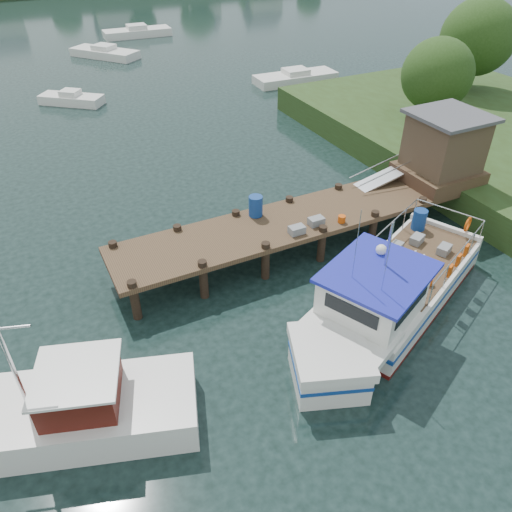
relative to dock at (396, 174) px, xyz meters
name	(u,v)px	position (x,y,z in m)	size (l,w,h in m)	color
ground_plane	(261,256)	(-6.51, -0.01, -2.24)	(160.00, 160.00, 0.00)	black
dock	(396,174)	(0.00, 0.00, 0.00)	(16.60, 3.00, 4.78)	#483422
lobster_boat	(386,297)	(-4.40, -5.13, -1.33)	(9.97, 6.40, 5.01)	silver
work_boat	(50,413)	(-15.27, -4.68, -1.54)	(8.36, 4.67, 4.43)	silver
moored_far	(137,32)	(0.08, 41.16, -1.81)	(6.99, 2.71, 1.17)	silver
moored_b	(71,99)	(-9.96, 22.47, -1.88)	(4.39, 3.97, 0.98)	silver
moored_c	(296,77)	(6.74, 19.77, -1.86)	(6.66, 2.54, 1.04)	silver
moored_d	(105,53)	(-4.91, 34.25, -1.84)	(5.66, 6.37, 1.09)	silver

